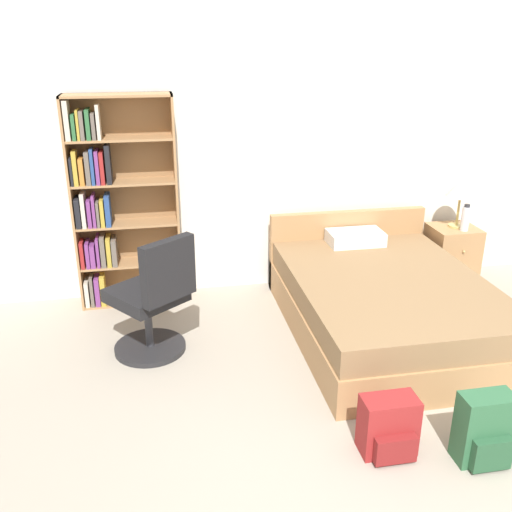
% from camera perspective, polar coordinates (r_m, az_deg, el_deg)
% --- Properties ---
extents(wall_back, '(9.00, 0.06, 2.60)m').
position_cam_1_polar(wall_back, '(5.34, 4.23, 10.50)').
color(wall_back, white).
rests_on(wall_back, ground_plane).
extents(bookshelf, '(0.90, 0.27, 1.85)m').
position_cam_1_polar(bookshelf, '(5.09, -14.24, 5.08)').
color(bookshelf, '#AD7F51').
rests_on(bookshelf, ground_plane).
extents(bed, '(1.50, 2.08, 0.74)m').
position_cam_1_polar(bed, '(4.80, 12.61, -4.43)').
color(bed, '#AD7F51').
rests_on(bed, ground_plane).
extents(office_chair, '(0.71, 0.72, 0.97)m').
position_cam_1_polar(office_chair, '(4.32, -10.20, -4.48)').
color(office_chair, '#232326').
rests_on(office_chair, ground_plane).
extents(nightstand, '(0.43, 0.43, 0.57)m').
position_cam_1_polar(nightstand, '(5.89, 18.92, 0.12)').
color(nightstand, '#AD7F51').
rests_on(nightstand, ground_plane).
extents(table_lamp, '(0.27, 0.27, 0.47)m').
position_cam_1_polar(table_lamp, '(5.71, 19.83, 6.31)').
color(table_lamp, tan).
rests_on(table_lamp, nightstand).
extents(water_bottle, '(0.08, 0.08, 0.26)m').
position_cam_1_polar(water_bottle, '(5.70, 20.21, 3.57)').
color(water_bottle, silver).
rests_on(water_bottle, nightstand).
extents(backpack_green, '(0.31, 0.22, 0.43)m').
position_cam_1_polar(backpack_green, '(3.62, 21.88, -15.88)').
color(backpack_green, '#2D603D').
rests_on(backpack_green, ground_plane).
extents(backpack_red, '(0.33, 0.24, 0.36)m').
position_cam_1_polar(backpack_red, '(3.54, 13.15, -16.34)').
color(backpack_red, maroon).
rests_on(backpack_red, ground_plane).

